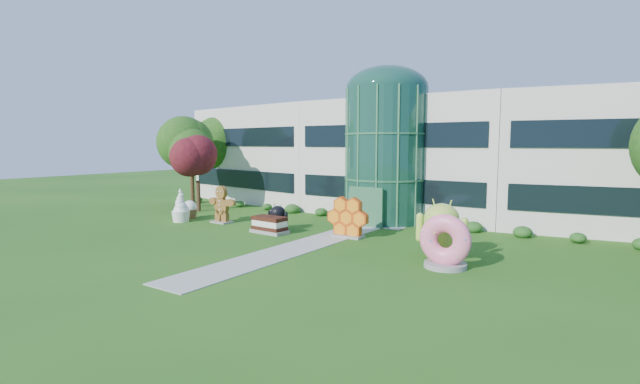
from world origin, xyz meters
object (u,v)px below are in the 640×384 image
Objects in this scene: android_black at (278,216)px; gingerbread at (222,204)px; android_green at (441,226)px; donut at (446,241)px.

gingerbread is (-5.22, -0.11, 0.41)m from android_black.
android_green is 16.95m from gingerbread.
gingerbread is at bearing -179.65° from android_black.
gingerbread is at bearing 179.64° from android_green.
android_green is at bearing -0.32° from gingerbread.
android_black is at bearing 4.28° from gingerbread.
gingerbread reaches higher than android_black.
android_green is 1.69× the size of android_black.
donut is 0.86× the size of gingerbread.
android_green is 11.77m from android_black.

